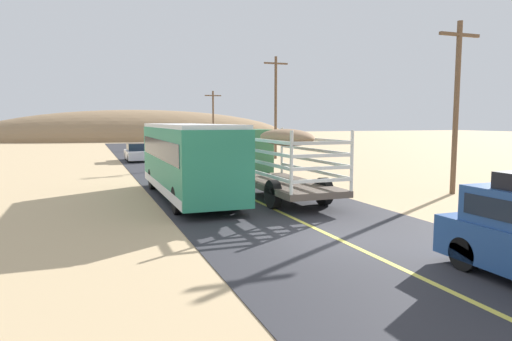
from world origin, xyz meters
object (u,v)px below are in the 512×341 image
livestock_truck (258,154)px  power_pole_mid (276,105)px  car_far (137,153)px  bus (188,159)px  power_pole_near (456,103)px  power_pole_far (213,117)px

livestock_truck → power_pole_mid: size_ratio=1.08×
power_pole_mid → car_far: bearing=171.2°
bus → power_pole_near: (11.76, -2.95, 2.45)m
livestock_truck → car_far: size_ratio=2.20×
power_pole_near → power_pole_mid: 21.25m
power_pole_mid → power_pole_far: power_pole_mid is taller
power_pole_near → power_pole_mid: size_ratio=0.87×
power_pole_far → power_pole_mid: bearing=-90.0°
livestock_truck → power_pole_far: (8.13, 38.52, 2.11)m
livestock_truck → power_pole_far: power_pole_far is taller
car_far → power_pole_mid: (11.85, -1.83, 4.09)m
car_far → power_pole_near: bearing=-62.8°
car_far → livestock_truck: bearing=-79.0°
power_pole_near → power_pole_far: size_ratio=1.08×
livestock_truck → car_far: bearing=101.0°
car_far → power_pole_near: (11.85, -23.07, 3.50)m
power_pole_near → livestock_truck: bearing=154.0°
car_far → power_pole_far: 22.97m
bus → power_pole_far: bearing=73.4°
livestock_truck → power_pole_near: power_pole_near is taller
bus → power_pole_near: power_pole_near is taller
livestock_truck → bus: bearing=-164.4°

